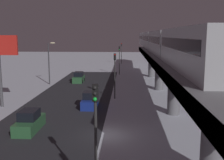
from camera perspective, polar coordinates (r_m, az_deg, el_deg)
ground_plane at (r=25.17m, az=-1.82°, el=-11.41°), size 240.00×240.00×0.00m
avenue_asphalt at (r=26.25m, az=-14.51°, el=-10.82°), size 11.00×84.29×0.01m
elevated_railway at (r=24.31m, az=15.56°, el=0.36°), size 5.00×84.29×6.13m
subway_train at (r=50.98m, az=9.20°, el=8.13°), size 2.94×74.07×3.40m
sedan_green at (r=52.63m, az=-6.96°, el=0.43°), size 1.91×4.07×1.97m
sedan_green_2 at (r=27.22m, az=-16.86°, el=-8.42°), size 1.80×4.42×1.97m
sedan_blue at (r=34.27m, az=-4.62°, el=-4.37°), size 1.80×4.03×1.97m
traffic_light_near at (r=14.78m, az=-3.45°, el=-9.35°), size 0.32×0.44×6.40m
traffic_light_mid at (r=38.05m, az=0.60°, el=2.25°), size 0.32×0.44×6.40m
traffic_light_far at (r=61.74m, az=1.55°, el=5.00°), size 0.32×0.44×6.40m
traffic_light_distant at (r=85.50m, az=1.98°, el=6.23°), size 0.32×0.44×6.40m
street_lamp_far at (r=50.53m, az=-12.83°, el=4.49°), size 1.35×0.44×7.65m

